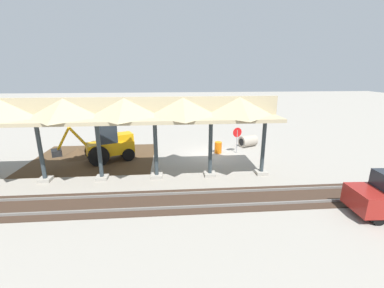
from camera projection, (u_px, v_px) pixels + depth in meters
name	position (u px, v px, depth m)	size (l,w,h in m)	color
ground_plane	(212.00, 155.00, 19.97)	(120.00, 120.00, 0.00)	gray
dirt_work_zone	(95.00, 158.00, 19.19)	(8.76, 7.00, 0.01)	#4C3823
platform_canopy	(95.00, 111.00, 14.34)	(20.91, 3.20, 4.90)	#9E998E
rail_tracks	(234.00, 199.00, 13.06)	(60.00, 2.58, 0.15)	slate
stop_sign	(237.00, 135.00, 20.04)	(0.74, 0.25, 2.06)	gray
backhoe	(108.00, 144.00, 18.30)	(5.29, 3.30, 2.82)	orange
dirt_mound	(78.00, 156.00, 19.66)	(4.97, 4.97, 1.29)	#4C3823
concrete_pipe	(248.00, 141.00, 22.07)	(1.70, 1.46, 0.96)	#9E9384
traffic_barrel	(218.00, 148.00, 20.31)	(0.56, 0.56, 0.90)	orange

